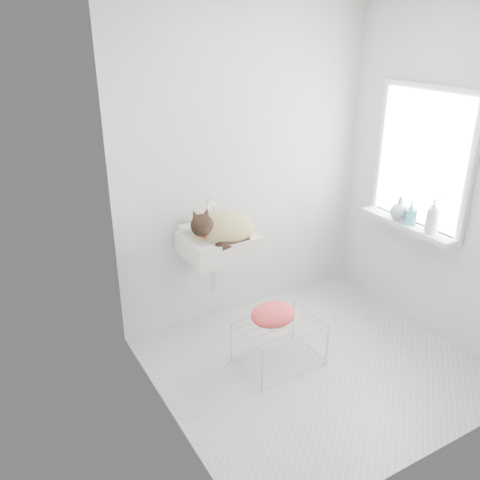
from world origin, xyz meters
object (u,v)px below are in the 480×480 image
sink (218,234)px  bottle_c (398,219)px  bottle_b (409,224)px  cat (221,229)px  wire_rack (279,346)px  bottle_a (430,233)px

sink → bottle_c: 1.46m
sink → bottle_b: size_ratio=2.85×
cat → bottle_c: size_ratio=2.80×
bottle_b → wire_rack: bearing=-178.8°
cat → bottle_a: 1.57m
bottle_b → bottle_a: bearing=-90.0°
cat → bottle_c: (1.38, -0.43, -0.04)m
sink → bottle_c: bearing=-17.9°
bottle_b → bottle_c: bearing=90.0°
cat → bottle_b: (1.38, -0.55, -0.04)m
bottle_a → cat: bearing=151.4°
cat → bottle_b: cat is taller
wire_rack → bottle_c: bearing=6.5°
sink → bottle_a: size_ratio=2.31×
wire_rack → bottle_a: bearing=-8.4°
bottle_b → bottle_c: bottle_c is taller
sink → bottle_a: 1.59m
cat → bottle_a: (1.38, -0.75, -0.04)m
sink → bottle_b: bearing=-22.1°
bottle_c → cat: bearing=162.6°
wire_rack → bottle_c: 1.41m
cat → wire_rack: (0.17, -0.57, -0.74)m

